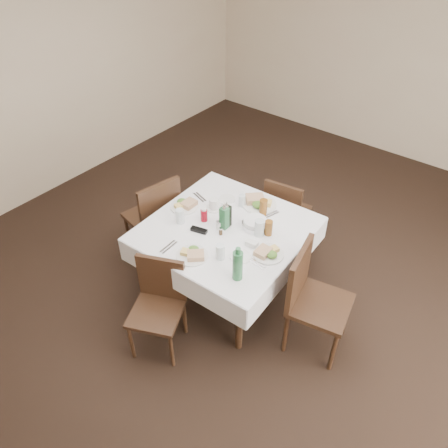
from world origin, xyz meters
name	(u,v)px	position (x,y,z in m)	size (l,w,h in m)	color
ground_plane	(246,300)	(0.00, 0.00, 0.00)	(7.00, 7.00, 0.00)	black
room_shell	(254,134)	(0.00, 0.00, 1.71)	(6.04, 7.04, 2.80)	beige
dining_table	(226,235)	(-0.23, -0.01, 0.68)	(1.34, 1.34, 0.76)	black
chair_north	(285,210)	(-0.16, 0.86, 0.47)	(0.44, 0.44, 0.83)	black
chair_south	(159,299)	(-0.32, -0.77, 0.47)	(0.52, 0.52, 0.83)	black
chair_east	(310,294)	(0.62, -0.04, 0.55)	(0.53, 0.53, 0.96)	black
chair_west	(156,214)	(-1.06, -0.06, 0.54)	(0.52, 0.52, 0.94)	black
meal_north	(258,202)	(-0.21, 0.43, 0.79)	(0.31, 0.31, 0.07)	white
meal_south	(193,254)	(-0.22, -0.45, 0.78)	(0.25, 0.25, 0.06)	white
meal_east	(268,253)	(0.23, -0.07, 0.78)	(0.25, 0.25, 0.05)	white
meal_west	(185,205)	(-0.71, -0.01, 0.78)	(0.25, 0.25, 0.06)	white
side_plate_a	(227,199)	(-0.48, 0.32, 0.77)	(0.15, 0.15, 0.01)	white
side_plate_b	(240,257)	(0.08, -0.23, 0.77)	(0.17, 0.17, 0.01)	white
water_n	(242,201)	(-0.32, 0.33, 0.82)	(0.06, 0.06, 0.11)	silver
water_s	(220,252)	(-0.04, -0.33, 0.83)	(0.07, 0.07, 0.13)	silver
water_e	(259,228)	(0.04, 0.09, 0.84)	(0.08, 0.08, 0.15)	silver
water_w	(180,216)	(-0.59, -0.19, 0.83)	(0.07, 0.07, 0.13)	silver
iced_tea_a	(263,207)	(-0.10, 0.35, 0.83)	(0.07, 0.07, 0.14)	brown
iced_tea_b	(269,228)	(0.09, 0.14, 0.83)	(0.06, 0.06, 0.14)	brown
bread_basket	(255,223)	(-0.05, 0.15, 0.80)	(0.22, 0.22, 0.07)	silver
oil_cruet_dark	(227,215)	(-0.25, 0.02, 0.87)	(0.06, 0.06, 0.26)	black
oil_cruet_green	(224,217)	(-0.25, -0.02, 0.87)	(0.06, 0.06, 0.26)	#29683C
ketchup_bottle	(204,215)	(-0.45, -0.05, 0.82)	(0.06, 0.06, 0.13)	maroon
salt_shaker	(218,225)	(-0.27, -0.07, 0.80)	(0.04, 0.04, 0.08)	white
pepper_shaker	(221,231)	(-0.22, -0.11, 0.80)	(0.03, 0.03, 0.07)	#3D2A17
coffee_mug	(214,204)	(-0.48, 0.14, 0.81)	(0.15, 0.14, 0.10)	white
sunglasses	(199,230)	(-0.38, -0.19, 0.78)	(0.15, 0.08, 0.03)	black
green_bottle	(238,265)	(0.19, -0.42, 0.89)	(0.08, 0.08, 0.29)	#29683C
sugar_caddy	(252,244)	(0.07, -0.07, 0.79)	(0.10, 0.06, 0.05)	white
cutlery_n	(271,215)	(-0.03, 0.38, 0.77)	(0.08, 0.16, 0.01)	silver
cutlery_s	(169,247)	(-0.44, -0.49, 0.77)	(0.05, 0.18, 0.01)	silver
cutlery_e	(256,263)	(0.21, -0.21, 0.77)	(0.17, 0.06, 0.01)	silver
cutlery_w	(200,197)	(-0.70, 0.18, 0.77)	(0.18, 0.09, 0.01)	silver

